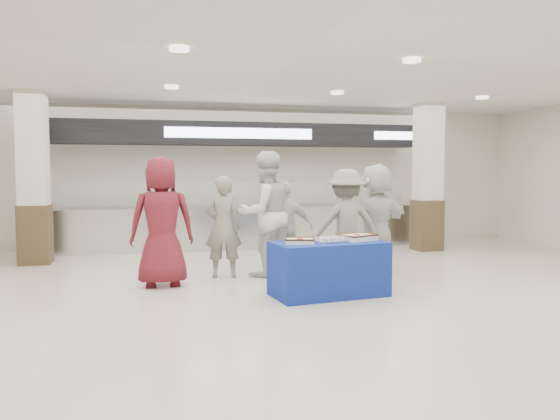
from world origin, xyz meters
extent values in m
plane|color=beige|center=(0.00, 0.00, 0.00)|extent=(14.00, 14.00, 0.00)
cube|color=silver|center=(0.00, 5.40, 0.45)|extent=(8.00, 0.80, 0.90)
cube|color=silver|center=(0.00, 5.40, 0.92)|extent=(8.00, 0.85, 0.04)
cube|color=white|center=(0.00, 5.10, 1.25)|extent=(7.60, 0.02, 0.50)
cube|color=black|center=(0.00, 5.40, 2.55)|extent=(8.40, 0.70, 0.50)
cube|color=silver|center=(0.00, 5.04, 2.55)|extent=(3.20, 0.03, 0.22)
cube|color=silver|center=(3.80, 5.04, 2.55)|extent=(1.40, 0.03, 0.18)
cube|color=#3A2B1A|center=(-4.00, 4.20, 0.55)|extent=(0.55, 0.55, 1.10)
cube|color=beige|center=(-4.00, 4.20, 2.15)|extent=(0.50, 0.50, 2.10)
cube|color=#3A2B1A|center=(4.00, 4.20, 0.55)|extent=(0.55, 0.55, 1.10)
cube|color=beige|center=(4.00, 4.20, 2.15)|extent=(0.50, 0.50, 2.10)
cube|color=navy|center=(0.52, 0.45, 0.38)|extent=(1.65, 1.00, 0.75)
cube|color=white|center=(0.09, 0.38, 0.78)|extent=(0.45, 0.39, 0.06)
cube|color=#4D2B16|center=(0.09, 0.38, 0.82)|extent=(0.45, 0.39, 0.02)
cylinder|color=#A81823|center=(0.09, 0.38, 0.82)|extent=(0.10, 0.10, 0.01)
cube|color=white|center=(0.97, 0.54, 0.79)|extent=(0.60, 0.54, 0.08)
cube|color=#4D2B16|center=(0.97, 0.54, 0.84)|extent=(0.60, 0.54, 0.02)
cylinder|color=#A81823|center=(0.97, 0.54, 0.83)|extent=(0.14, 0.14, 0.01)
cube|color=#BAB9BF|center=(0.56, 0.47, 0.76)|extent=(0.43, 0.37, 0.01)
imported|color=maroon|center=(-1.71, 1.61, 0.97)|extent=(0.97, 0.65, 1.95)
imported|color=slate|center=(-0.74, 2.09, 0.83)|extent=(0.65, 0.47, 1.65)
imported|color=silver|center=(-0.05, 2.08, 1.03)|extent=(1.19, 1.05, 2.05)
imported|color=silver|center=(0.30, 2.12, 0.78)|extent=(0.97, 0.55, 1.57)
imported|color=slate|center=(1.14, 1.47, 0.88)|extent=(1.15, 0.67, 1.76)
imported|color=silver|center=(1.77, 1.78, 0.93)|extent=(1.79, 1.20, 1.85)
camera|label=1|loc=(-1.81, -6.69, 1.71)|focal=35.00mm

